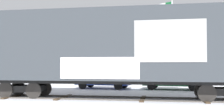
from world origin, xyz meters
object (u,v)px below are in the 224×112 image
object	(u,v)px
freight_car	(118,47)
parked_car_blue	(104,78)
flagpole	(170,30)
parked_car_green	(171,78)

from	to	relation	value
freight_car	parked_car_blue	world-z (taller)	freight_car
flagpole	parked_car_green	xyz separation A→B (m)	(0.17, -4.68, -4.30)
parked_car_blue	parked_car_green	world-z (taller)	parked_car_green
flagpole	freight_car	bearing A→B (deg)	-102.88
freight_car	parked_car_green	world-z (taller)	freight_car
freight_car	flagpole	world-z (taller)	flagpole
flagpole	parked_car_blue	size ratio (longest dim) A/B	1.84
parked_car_green	freight_car	bearing A→B (deg)	-112.35
freight_car	flagpole	distance (m)	12.01
parked_car_blue	flagpole	bearing A→B (deg)	44.29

